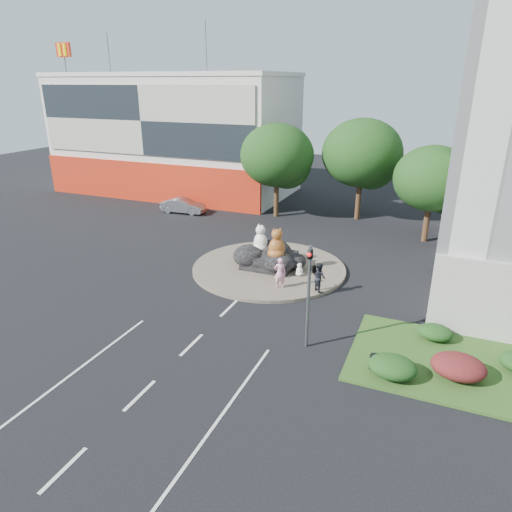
{
  "coord_description": "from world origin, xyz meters",
  "views": [
    {
      "loc": [
        9.99,
        -15.85,
        11.61
      ],
      "look_at": [
        0.29,
        7.13,
        2.0
      ],
      "focal_mm": 32.0,
      "sensor_mm": 36.0,
      "label": 1
    }
  ],
  "objects_px": {
    "pedestrian_pink": "(280,273)",
    "pedestrian_dark": "(319,277)",
    "cat_white": "(261,238)",
    "cat_tabby": "(277,243)",
    "kitten_calico": "(242,261)",
    "litter_bin": "(375,362)",
    "parked_car": "(183,206)",
    "kitten_white": "(299,269)"
  },
  "relations": [
    {
      "from": "cat_white",
      "to": "kitten_calico",
      "type": "height_order",
      "value": "cat_white"
    },
    {
      "from": "cat_white",
      "to": "parked_car",
      "type": "relative_size",
      "value": 0.45
    },
    {
      "from": "kitten_calico",
      "to": "kitten_white",
      "type": "height_order",
      "value": "kitten_calico"
    },
    {
      "from": "kitten_calico",
      "to": "litter_bin",
      "type": "xyz_separation_m",
      "value": [
        9.8,
        -7.88,
        -0.2
      ]
    },
    {
      "from": "cat_tabby",
      "to": "kitten_calico",
      "type": "relative_size",
      "value": 2.3
    },
    {
      "from": "cat_white",
      "to": "parked_car",
      "type": "bearing_deg",
      "value": 165.9
    },
    {
      "from": "kitten_white",
      "to": "litter_bin",
      "type": "xyz_separation_m",
      "value": [
        5.97,
        -8.11,
        -0.19
      ]
    },
    {
      "from": "cat_tabby",
      "to": "pedestrian_pink",
      "type": "height_order",
      "value": "cat_tabby"
    },
    {
      "from": "pedestrian_pink",
      "to": "pedestrian_dark",
      "type": "relative_size",
      "value": 1.08
    },
    {
      "from": "kitten_white",
      "to": "pedestrian_dark",
      "type": "distance_m",
      "value": 2.44
    },
    {
      "from": "pedestrian_pink",
      "to": "pedestrian_dark",
      "type": "xyz_separation_m",
      "value": [
        2.24,
        0.45,
        -0.07
      ]
    },
    {
      "from": "pedestrian_pink",
      "to": "pedestrian_dark",
      "type": "bearing_deg",
      "value": 166.09
    },
    {
      "from": "kitten_calico",
      "to": "parked_car",
      "type": "height_order",
      "value": "parked_car"
    },
    {
      "from": "pedestrian_pink",
      "to": "kitten_calico",
      "type": "bearing_deg",
      "value": -55.22
    },
    {
      "from": "cat_tabby",
      "to": "pedestrian_dark",
      "type": "relative_size",
      "value": 1.17
    },
    {
      "from": "cat_white",
      "to": "litter_bin",
      "type": "relative_size",
      "value": 2.96
    },
    {
      "from": "kitten_calico",
      "to": "pedestrian_dark",
      "type": "xyz_separation_m",
      "value": [
        5.55,
        -1.45,
        0.42
      ]
    },
    {
      "from": "pedestrian_pink",
      "to": "parked_car",
      "type": "relative_size",
      "value": 0.45
    },
    {
      "from": "cat_white",
      "to": "litter_bin",
      "type": "height_order",
      "value": "cat_white"
    },
    {
      "from": "litter_bin",
      "to": "cat_tabby",
      "type": "bearing_deg",
      "value": 132.57
    },
    {
      "from": "pedestrian_dark",
      "to": "parked_car",
      "type": "bearing_deg",
      "value": 6.0
    },
    {
      "from": "cat_tabby",
      "to": "pedestrian_dark",
      "type": "distance_m",
      "value": 3.87
    },
    {
      "from": "cat_white",
      "to": "pedestrian_dark",
      "type": "distance_m",
      "value": 5.42
    },
    {
      "from": "pedestrian_pink",
      "to": "cat_tabby",
      "type": "bearing_deg",
      "value": -90.38
    },
    {
      "from": "parked_car",
      "to": "litter_bin",
      "type": "relative_size",
      "value": 6.58
    },
    {
      "from": "kitten_calico",
      "to": "litter_bin",
      "type": "height_order",
      "value": "kitten_calico"
    },
    {
      "from": "cat_tabby",
      "to": "pedestrian_pink",
      "type": "distance_m",
      "value": 2.64
    },
    {
      "from": "pedestrian_dark",
      "to": "kitten_calico",
      "type": "bearing_deg",
      "value": 27.45
    },
    {
      "from": "parked_car",
      "to": "kitten_white",
      "type": "bearing_deg",
      "value": -130.29
    },
    {
      "from": "cat_white",
      "to": "litter_bin",
      "type": "distance_m",
      "value": 12.76
    },
    {
      "from": "pedestrian_dark",
      "to": "litter_bin",
      "type": "bearing_deg",
      "value": 165.63
    },
    {
      "from": "pedestrian_dark",
      "to": "litter_bin",
      "type": "distance_m",
      "value": 7.73
    },
    {
      "from": "cat_white",
      "to": "kitten_calico",
      "type": "xyz_separation_m",
      "value": [
        -0.86,
        -1.08,
        -1.4
      ]
    },
    {
      "from": "cat_tabby",
      "to": "cat_white",
      "type": "bearing_deg",
      "value": 121.63
    },
    {
      "from": "kitten_white",
      "to": "pedestrian_dark",
      "type": "bearing_deg",
      "value": -85.74
    },
    {
      "from": "kitten_white",
      "to": "litter_bin",
      "type": "distance_m",
      "value": 10.07
    },
    {
      "from": "cat_white",
      "to": "parked_car",
      "type": "distance_m",
      "value": 15.12
    },
    {
      "from": "pedestrian_dark",
      "to": "pedestrian_pink",
      "type": "bearing_deg",
      "value": 53.5
    },
    {
      "from": "cat_tabby",
      "to": "kitten_calico",
      "type": "xyz_separation_m",
      "value": [
        -2.28,
        -0.31,
        -1.47
      ]
    },
    {
      "from": "cat_tabby",
      "to": "kitten_calico",
      "type": "distance_m",
      "value": 2.73
    },
    {
      "from": "cat_white",
      "to": "cat_tabby",
      "type": "distance_m",
      "value": 1.62
    },
    {
      "from": "cat_white",
      "to": "pedestrian_dark",
      "type": "bearing_deg",
      "value": -3.62
    }
  ]
}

